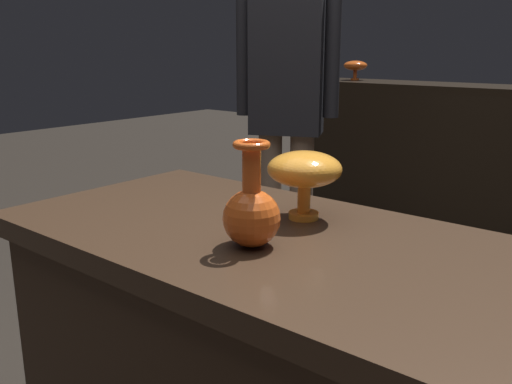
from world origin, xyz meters
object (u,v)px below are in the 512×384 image
(shelf_vase_far_left, at_px, (355,66))
(visitor_near_left, at_px, (287,99))
(vase_centerpiece, at_px, (252,211))
(vase_tall_behind, at_px, (305,171))

(shelf_vase_far_left, xyz_separation_m, visitor_near_left, (0.26, -1.07, -0.12))
(vase_centerpiece, bearing_deg, shelf_vase_far_left, 115.24)
(vase_centerpiece, relative_size, visitor_near_left, 0.13)
(vase_centerpiece, xyz_separation_m, visitor_near_left, (-0.83, 1.24, 0.09))
(vase_tall_behind, xyz_separation_m, shelf_vase_far_left, (-1.06, 2.09, 0.16))
(visitor_near_left, bearing_deg, vase_centerpiece, 97.79)
(vase_centerpiece, distance_m, shelf_vase_far_left, 2.56)
(vase_tall_behind, relative_size, shelf_vase_far_left, 1.19)
(vase_centerpiece, height_order, visitor_near_left, visitor_near_left)
(vase_tall_behind, xyz_separation_m, visitor_near_left, (-0.80, 1.02, 0.05))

